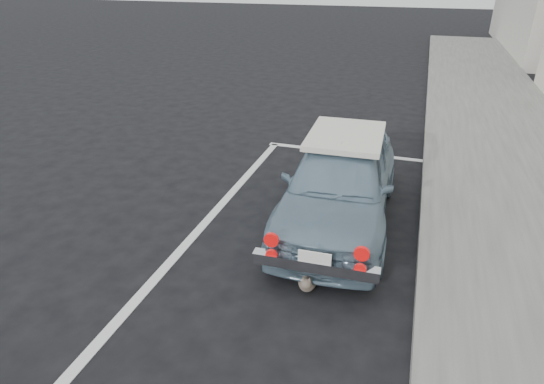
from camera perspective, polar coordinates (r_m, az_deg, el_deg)
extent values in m
cube|color=silver|center=(8.41, 9.56, 4.91)|extent=(3.00, 0.12, 0.01)
cube|color=silver|center=(5.78, -10.10, -5.75)|extent=(0.12, 7.00, 0.01)
imported|color=#708CA1|center=(5.90, 8.49, 1.32)|extent=(1.46, 3.39, 1.14)
cube|color=silver|center=(6.02, 9.27, 6.93)|extent=(0.98, 1.30, 0.07)
cube|color=silver|center=(4.60, 5.41, -9.13)|extent=(1.28, 0.16, 0.12)
cube|color=white|center=(4.51, 5.36, -8.43)|extent=(0.33, 0.03, 0.17)
cylinder|color=red|center=(4.52, -0.08, -6.02)|extent=(0.15, 0.05, 0.15)
cylinder|color=red|center=(4.40, 11.19, -7.61)|extent=(0.15, 0.05, 0.15)
cylinder|color=red|center=(4.62, -0.08, -7.90)|extent=(0.12, 0.04, 0.12)
cylinder|color=red|center=(4.51, 10.99, -9.50)|extent=(0.12, 0.04, 0.12)
ellipsoid|color=#605549|center=(4.86, 4.50, -10.96)|extent=(0.23, 0.32, 0.19)
sphere|color=#605549|center=(4.72, 4.30, -11.34)|extent=(0.12, 0.12, 0.12)
cone|color=#605549|center=(4.69, 3.93, -10.73)|extent=(0.04, 0.04, 0.05)
cone|color=#605549|center=(4.68, 4.72, -10.81)|extent=(0.04, 0.04, 0.05)
cylinder|color=#605549|center=(5.02, 5.23, -10.54)|extent=(0.12, 0.19, 0.03)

